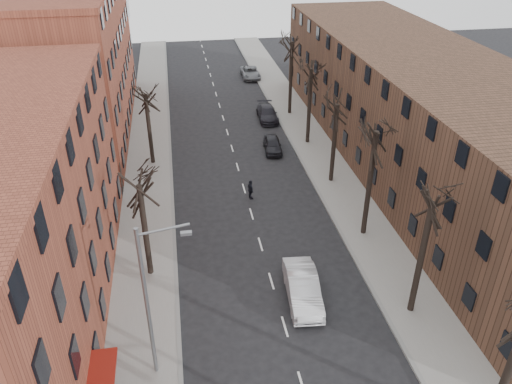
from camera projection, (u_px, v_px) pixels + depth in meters
name	position (u px, v px, depth m)	size (l,w,h in m)	color
sidewalk_left	(149.00, 158.00, 46.85)	(4.00, 90.00, 0.15)	gray
sidewalk_right	(314.00, 146.00, 49.15)	(4.00, 90.00, 0.15)	gray
building_left_far	(62.00, 62.00, 49.84)	(12.00, 28.00, 14.00)	brown
building_right	(421.00, 113.00, 43.55)	(12.00, 50.00, 10.00)	#4F3425
tree_right_b	(410.00, 311.00, 29.58)	(5.20, 5.20, 10.80)	black
tree_right_c	(363.00, 234.00, 36.38)	(5.20, 5.20, 11.60)	black
tree_right_d	(331.00, 181.00, 43.18)	(5.20, 5.20, 10.00)	black
tree_right_e	(307.00, 143.00, 49.98)	(5.20, 5.20, 10.80)	black
tree_right_f	(289.00, 114.00, 56.78)	(5.20, 5.20, 11.60)	black
tree_left_a	(151.00, 274.00, 32.49)	(5.20, 5.20, 9.50)	black
tree_left_b	(153.00, 163.00, 46.10)	(5.20, 5.20, 9.50)	black
streetlight	(150.00, 298.00, 23.24)	(2.45, 0.22, 9.03)	slate
silver_sedan	(303.00, 288.00, 30.05)	(1.82, 5.23, 1.72)	silver
parked_car_near	(273.00, 145.00, 48.04)	(1.60, 3.97, 1.35)	black
parked_car_mid	(267.00, 113.00, 54.91)	(2.02, 4.96, 1.44)	black
parked_car_far	(250.00, 73.00, 67.87)	(2.33, 5.05, 1.40)	slate
pedestrian_crossing	(251.00, 190.00, 40.23)	(0.99, 0.41, 1.69)	black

